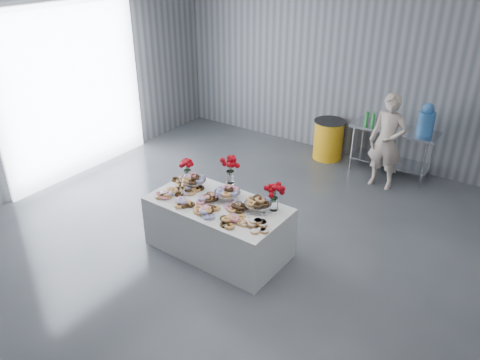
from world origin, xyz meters
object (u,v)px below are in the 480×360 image
at_px(prep_table, 392,143).
at_px(water_jug, 426,121).
at_px(display_table, 218,227).
at_px(person, 387,142).
at_px(trash_barrel, 328,139).

height_order(prep_table, water_jug, water_jug).
distance_m(display_table, person, 3.43).
height_order(display_table, water_jug, water_jug).
bearing_deg(display_table, person, 69.16).
bearing_deg(trash_barrel, water_jug, -0.00).
xyz_separation_m(prep_table, water_jug, (0.50, -0.00, 0.53)).
bearing_deg(person, display_table, -109.91).
height_order(person, trash_barrel, person).
bearing_deg(prep_table, water_jug, -0.00).
relative_size(water_jug, trash_barrel, 0.71).
bearing_deg(water_jug, trash_barrel, 180.00).
xyz_separation_m(prep_table, person, (0.05, -0.54, 0.22)).
distance_m(display_table, prep_table, 3.90).
relative_size(display_table, person, 1.13).
bearing_deg(prep_table, person, -84.28).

